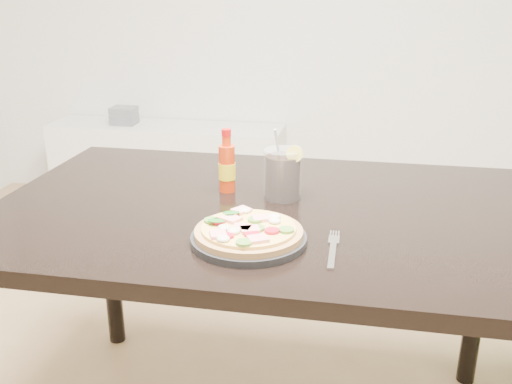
% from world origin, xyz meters
% --- Properties ---
extents(dining_table, '(1.40, 0.90, 0.75)m').
position_xyz_m(dining_table, '(0.12, 0.25, 0.67)').
color(dining_table, black).
rests_on(dining_table, ground).
extents(plate, '(0.26, 0.26, 0.02)m').
position_xyz_m(plate, '(0.12, 0.02, 0.76)').
color(plate, black).
rests_on(plate, dining_table).
extents(pizza, '(0.24, 0.24, 0.03)m').
position_xyz_m(pizza, '(0.12, 0.02, 0.78)').
color(pizza, tan).
rests_on(pizza, plate).
extents(hot_sauce_bottle, '(0.05, 0.05, 0.17)m').
position_xyz_m(hot_sauce_bottle, '(-0.00, 0.34, 0.82)').
color(hot_sauce_bottle, red).
rests_on(hot_sauce_bottle, dining_table).
extents(cola_cup, '(0.10, 0.10, 0.19)m').
position_xyz_m(cola_cup, '(0.15, 0.32, 0.81)').
color(cola_cup, black).
rests_on(cola_cup, dining_table).
extents(fork, '(0.02, 0.19, 0.00)m').
position_xyz_m(fork, '(0.31, 0.02, 0.75)').
color(fork, silver).
rests_on(fork, dining_table).
extents(media_console, '(1.40, 0.34, 0.50)m').
position_xyz_m(media_console, '(-0.80, 2.07, 0.25)').
color(media_console, white).
rests_on(media_console, ground).
extents(cd_stack, '(0.14, 0.12, 0.10)m').
position_xyz_m(cd_stack, '(-1.05, 2.05, 0.55)').
color(cd_stack, slate).
rests_on(cd_stack, media_console).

